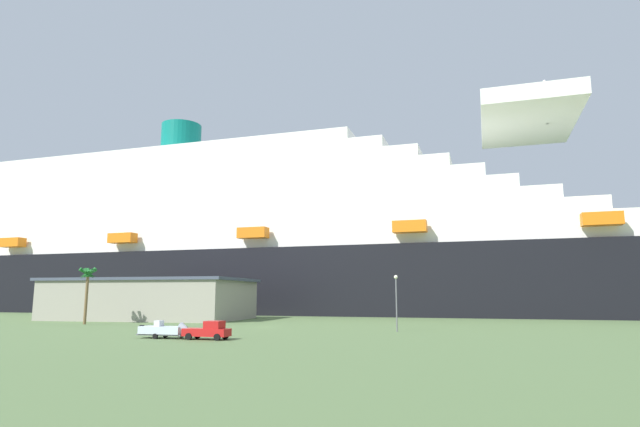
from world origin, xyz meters
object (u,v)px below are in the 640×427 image
at_px(cruise_ship, 269,246).
at_px(small_boat_on_trailer, 168,330).
at_px(parked_car_red_hatchback, 124,316).
at_px(pickup_truck, 209,331).
at_px(palm_tree, 88,278).
at_px(parked_car_yellow_taxi, 208,316).
at_px(street_lamp, 396,295).

xyz_separation_m(cruise_ship, small_boat_on_trailer, (16.27, -87.64, -18.77)).
bearing_deg(cruise_ship, parked_car_red_hatchback, -110.88).
height_order(small_boat_on_trailer, parked_car_red_hatchback, small_boat_on_trailer).
relative_size(pickup_truck, parked_car_red_hatchback, 1.34).
distance_m(cruise_ship, pickup_truck, 92.63).
distance_m(palm_tree, parked_car_yellow_taxi, 25.53).
bearing_deg(parked_car_red_hatchback, cruise_ship, 69.12).
height_order(cruise_ship, street_lamp, cruise_ship).
xyz_separation_m(street_lamp, parked_car_red_hatchback, (-60.09, 24.14, -4.45)).
xyz_separation_m(cruise_ship, street_lamp, (42.69, -69.77, -14.45)).
distance_m(street_lamp, parked_car_yellow_taxi, 49.38).
relative_size(cruise_ship, parked_car_red_hatchback, 65.70).
height_order(cruise_ship, pickup_truck, cruise_ship).
bearing_deg(small_boat_on_trailer, parked_car_yellow_taxi, 109.03).
bearing_deg(pickup_truck, street_lamp, 41.24).
height_order(cruise_ship, parked_car_yellow_taxi, cruise_ship).
height_order(cruise_ship, parked_car_red_hatchback, cruise_ship).
xyz_separation_m(pickup_truck, small_boat_on_trailer, (-5.54, 0.43, -0.08)).
bearing_deg(cruise_ship, palm_tree, -102.79).
bearing_deg(palm_tree, parked_car_red_hatchback, 100.65).
xyz_separation_m(cruise_ship, palm_tree, (-14.21, -62.60, -11.42)).
relative_size(palm_tree, parked_car_red_hatchback, 2.42).
relative_size(cruise_ship, pickup_truck, 48.98).
bearing_deg(palm_tree, parked_car_yellow_taxi, 51.24).
height_order(small_boat_on_trailer, palm_tree, palm_tree).
relative_size(pickup_truck, small_boat_on_trailer, 0.73).
bearing_deg(small_boat_on_trailer, cruise_ship, 100.52).
bearing_deg(pickup_truck, palm_tree, 144.74).
bearing_deg(street_lamp, cruise_ship, 121.46).
distance_m(cruise_ship, palm_tree, 65.20).
relative_size(parked_car_red_hatchback, parked_car_yellow_taxi, 0.92).
relative_size(palm_tree, parked_car_yellow_taxi, 2.23).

